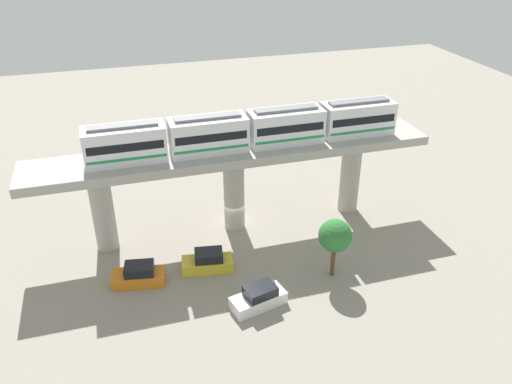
% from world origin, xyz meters
% --- Properties ---
extents(ground_plane, '(120.00, 120.00, 0.00)m').
position_xyz_m(ground_plane, '(0.00, 0.00, 0.00)').
color(ground_plane, gray).
extents(viaduct, '(5.20, 35.80, 8.12)m').
position_xyz_m(viaduct, '(0.00, 0.00, 6.31)').
color(viaduct, '#A8A59E').
rests_on(viaduct, ground).
extents(train, '(2.64, 27.45, 3.24)m').
position_xyz_m(train, '(0.00, 1.35, 9.66)').
color(train, white).
rests_on(train, viaduct).
extents(parked_car_orange, '(2.49, 4.44, 1.76)m').
position_xyz_m(parked_car_orange, '(5.89, -9.47, 0.74)').
color(parked_car_orange, orange).
rests_on(parked_car_orange, ground).
extents(parked_car_white, '(2.74, 4.51, 1.76)m').
position_xyz_m(parked_car_white, '(11.23, -1.02, 0.74)').
color(parked_car_white, white).
rests_on(parked_car_white, ground).
extents(parked_car_yellow, '(2.44, 4.43, 1.76)m').
position_xyz_m(parked_car_yellow, '(5.71, -3.79, 0.74)').
color(parked_car_yellow, yellow).
rests_on(parked_car_yellow, ground).
extents(tree_near_viaduct, '(2.70, 2.70, 5.19)m').
position_xyz_m(tree_near_viaduct, '(9.33, 5.86, 3.80)').
color(tree_near_viaduct, brown).
rests_on(tree_near_viaduct, ground).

